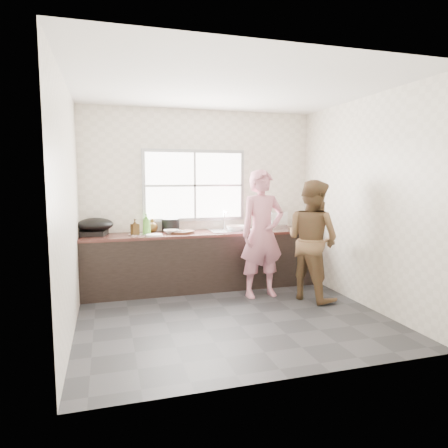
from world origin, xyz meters
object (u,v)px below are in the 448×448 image
object	(u,v)px
woman	(262,238)
person_side	(312,240)
bowl_mince	(171,232)
bottle_green	(146,224)
bottle_brown_tall	(135,227)
bottle_brown_short	(152,226)
cutting_board	(182,232)
wok	(95,225)
black_pot	(171,225)
bowl_crabs	(235,229)
glass_jar	(148,230)
pot_lid_right	(142,235)
burner	(91,232)
pot_lid_left	(138,234)
plate_food	(154,235)
bowl_held	(249,230)
dish_rack	(274,220)

from	to	relation	value
woman	person_side	bearing A→B (deg)	-30.57
woman	bowl_mince	bearing A→B (deg)	148.56
bottle_green	bottle_brown_tall	distance (m)	0.17
bottle_brown_tall	bottle_brown_short	size ratio (longest dim) A/B	1.09
cutting_board	bottle_brown_short	world-z (taller)	bottle_brown_short
woman	wok	size ratio (longest dim) A/B	3.34
bowl_mince	bottle_brown_tall	bearing A→B (deg)	175.21
cutting_board	black_pot	size ratio (longest dim) A/B	1.40
bowl_crabs	person_side	bearing A→B (deg)	-47.01
glass_jar	pot_lid_right	bearing A→B (deg)	-123.35
wok	bowl_mince	bearing A→B (deg)	-6.32
person_side	burner	world-z (taller)	person_side
black_pot	wok	size ratio (longest dim) A/B	0.53
pot_lid_left	bowl_mince	bearing A→B (deg)	0.42
black_pot	burner	distance (m)	1.16
bottle_green	pot_lid_left	xyz separation A→B (m)	(-0.13, -0.02, -0.15)
bowl_crabs	pot_lid_left	bearing A→B (deg)	178.72
bottle_green	pot_lid_left	size ratio (longest dim) A/B	1.17
plate_food	bowl_held	bearing A→B (deg)	-2.12
person_side	pot_lid_left	size ratio (longest dim) A/B	6.22
woman	dish_rack	bearing A→B (deg)	51.13
dish_rack	wok	bearing A→B (deg)	155.19
black_pot	bottle_brown_tall	bearing A→B (deg)	-159.39
bowl_mince	black_pot	world-z (taller)	black_pot
black_pot	burner	bearing A→B (deg)	-178.03
bowl_held	pot_lid_left	world-z (taller)	bowl_held
bowl_crabs	burner	bearing A→B (deg)	173.35
plate_food	pot_lid_left	xyz separation A→B (m)	(-0.22, 0.14, -0.00)
person_side	burner	xyz separation A→B (m)	(-2.92, 1.12, 0.07)
bowl_crabs	wok	bearing A→B (deg)	175.68
bowl_held	bottle_brown_short	world-z (taller)	bottle_brown_short
plate_food	bottle_brown_short	world-z (taller)	bottle_brown_short
person_side	bowl_crabs	size ratio (longest dim) A/B	7.46
woman	bowl_held	world-z (taller)	woman
bottle_brown_short	person_side	bearing A→B (deg)	-29.73
bowl_mince	glass_jar	size ratio (longest dim) A/B	2.22
glass_jar	burner	xyz separation A→B (m)	(-0.81, 0.09, -0.02)
woman	pot_lid_left	bearing A→B (deg)	155.84
bowl_mince	bowl_crabs	bearing A→B (deg)	-2.12
plate_food	pot_lid_left	distance (m)	0.25
black_pot	bottle_brown_tall	world-z (taller)	bottle_brown_tall
person_side	bowl_mince	xyz separation A→B (m)	(-1.79, 0.92, 0.07)
bottle_brown_short	dish_rack	world-z (taller)	dish_rack
bottle_brown_short	glass_jar	world-z (taller)	bottle_brown_short
cutting_board	glass_jar	bearing A→B (deg)	165.13
bottle_brown_tall	wok	distance (m)	0.55
bowl_mince	plate_food	world-z (taller)	bowl_mince
bottle_brown_short	pot_lid_right	xyz separation A→B (m)	(-0.18, -0.28, -0.09)
dish_rack	bottle_green	bearing A→B (deg)	157.73
bowl_held	glass_jar	distance (m)	1.50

